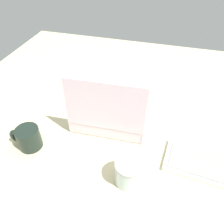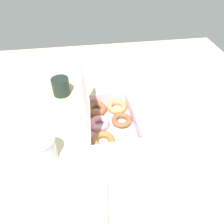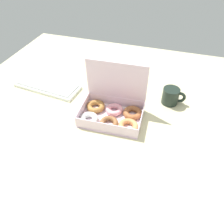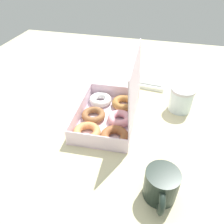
{
  "view_description": "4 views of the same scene",
  "coord_description": "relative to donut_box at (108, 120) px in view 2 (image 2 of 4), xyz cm",
  "views": [
    {
      "loc": [
        -16.1,
        71.01,
        71.08
      ],
      "look_at": [
        3.72,
        -0.95,
        4.7
      ],
      "focal_mm": 35.0,
      "sensor_mm": 36.0,
      "label": 1
    },
    {
      "loc": [
        -66.82,
        10.33,
        72.27
      ],
      "look_at": [
        6.59,
        -0.65,
        5.61
      ],
      "focal_mm": 35.0,
      "sensor_mm": 36.0,
      "label": 2
    },
    {
      "loc": [
        29.44,
        -79.73,
        80.38
      ],
      "look_at": [
        3.9,
        1.95,
        3.26
      ],
      "focal_mm": 35.0,
      "sensor_mm": 36.0,
      "label": 3
    },
    {
      "loc": [
        68.3,
        18.58,
        56.48
      ],
      "look_at": [
        1.44,
        1.98,
        2.35
      ],
      "focal_mm": 35.0,
      "sensor_mm": 36.0,
      "label": 4
    }
  ],
  "objects": [
    {
      "name": "ground_plane",
      "position": [
        -4.01,
        -1.73,
        -4.52
      ],
      "size": [
        180.0,
        180.0,
        2.0
      ],
      "primitive_type": "cube",
      "color": "beige"
    },
    {
      "name": "donut_box",
      "position": [
        0.0,
        0.0,
        0.0
      ],
      "size": [
        35.03,
        24.74,
        28.03
      ],
      "color": "white",
      "rests_on": "ground_plane"
    },
    {
      "name": "coffee_mug",
      "position": [
        28.3,
        21.52,
        1.29
      ],
      "size": [
        13.16,
        9.32,
        9.37
      ],
      "color": "#1D2922",
      "rests_on": "ground_plane"
    },
    {
      "name": "glass_jar",
      "position": [
        -14.28,
        26.75,
        1.64
      ],
      "size": [
        9.72,
        9.72,
        10.21
      ],
      "color": "silver",
      "rests_on": "ground_plane"
    }
  ]
}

